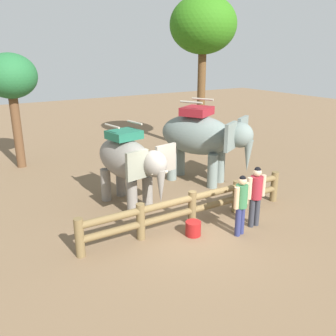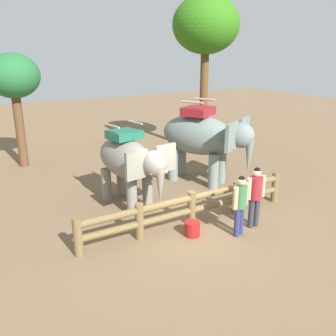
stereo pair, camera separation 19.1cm
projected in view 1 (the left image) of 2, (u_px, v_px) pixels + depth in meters
The scene contains 9 objects.
ground_plane at pixel (194, 225), 10.87m from camera, with size 60.00×60.00×0.00m, color brown.
log_fence at pixel (192, 205), 10.76m from camera, with size 7.12×0.31×1.05m.
elephant_near_left at pixel (129, 161), 11.72m from camera, with size 1.93×3.31×2.79m.
elephant_center at pixel (202, 137), 13.90m from camera, with size 3.01×3.77×3.23m.
tourist_woman_in_black at pixel (256, 192), 10.51m from camera, with size 0.65×0.38×1.84m.
tourist_man_in_blue at pixel (241, 201), 10.01m from camera, with size 0.61×0.42×1.77m.
tree_far_left at pixel (203, 27), 17.00m from camera, with size 3.15×3.15×7.46m.
tree_back_center at pixel (11, 79), 15.12m from camera, with size 2.20×2.20×4.90m.
feed_bucket at pixel (193, 228), 10.23m from camera, with size 0.44×0.44×0.41m.
Camera 1 is at (-5.84, -7.91, 5.01)m, focal length 38.81 mm.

